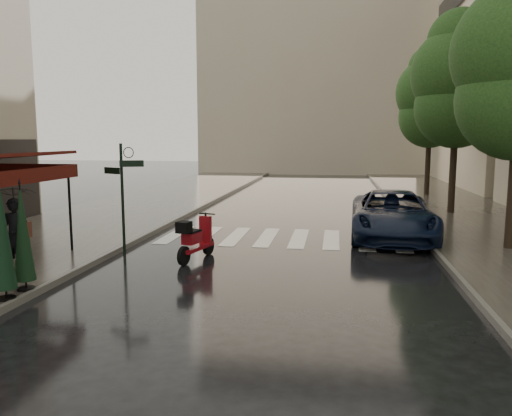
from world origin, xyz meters
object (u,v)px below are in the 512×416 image
(scooter, at_px, (195,240))
(parasol_front, at_px, (2,234))
(parked_car, at_px, (392,215))
(parasol_back, at_px, (23,232))
(pedestrian_with_umbrella, at_px, (13,202))

(scooter, relative_size, parasol_front, 0.74)
(parked_car, xyz_separation_m, parasol_back, (-8.14, -7.40, 0.56))
(parasol_front, bearing_deg, pedestrian_with_umbrella, 119.07)
(parked_car, bearing_deg, pedestrian_with_umbrella, -143.81)
(pedestrian_with_umbrella, bearing_deg, parasol_back, -59.51)
(pedestrian_with_umbrella, xyz_separation_m, parasol_back, (1.03, -1.22, -0.45))
(parked_car, distance_m, parasol_front, 11.45)
(parasol_back, bearing_deg, parasol_front, -90.00)
(scooter, distance_m, parasol_front, 4.95)
(parked_car, relative_size, parasol_front, 2.32)
(parasol_front, xyz_separation_m, parasol_back, (0.00, 0.63, -0.08))
(pedestrian_with_umbrella, distance_m, parasol_back, 1.66)
(scooter, bearing_deg, parasol_back, -112.85)
(pedestrian_with_umbrella, relative_size, parasol_back, 1.11)
(scooter, height_order, parasol_front, parasol_front)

